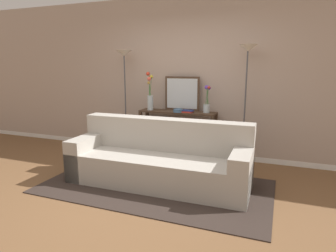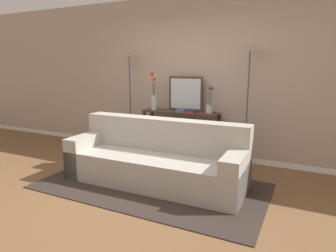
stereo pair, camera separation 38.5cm
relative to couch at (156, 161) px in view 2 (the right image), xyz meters
name	(u,v)px [view 2 (the right image)]	position (x,y,z in m)	size (l,w,h in m)	color
ground_plane	(131,198)	(-0.05, -0.58, -0.33)	(16.00, 16.00, 0.02)	brown
back_wall	(193,78)	(-0.05, 1.50, 1.08)	(12.00, 0.15, 2.81)	white
area_rug	(151,186)	(0.00, -0.16, -0.31)	(3.06, 1.61, 0.01)	#332823
couch	(156,161)	(0.00, 0.00, 0.00)	(2.50, 0.88, 0.88)	#ADA89E
console_table	(180,126)	(-0.16, 1.18, 0.26)	(1.35, 0.33, 0.84)	#473323
floor_lamp_left	(130,73)	(-1.15, 1.12, 1.17)	(0.28, 0.28, 1.89)	#4C4C51
floor_lamp_right	(249,72)	(0.99, 1.12, 1.20)	(0.28, 0.28, 1.93)	#4C4C51
wall_mirror	(186,94)	(-0.12, 1.32, 0.82)	(0.63, 0.02, 0.59)	#473323
vase_tall_flowers	(154,96)	(-0.66, 1.15, 0.77)	(0.12, 0.14, 0.67)	silver
vase_short_flowers	(209,103)	(0.35, 1.22, 0.69)	(0.11, 0.12, 0.46)	silver
fruit_bowl	(181,111)	(-0.11, 1.09, 0.55)	(0.16, 0.16, 0.06)	#4C7093
book_stack	(190,112)	(0.04, 1.12, 0.54)	(0.21, 0.14, 0.04)	#BC3328
book_row_under_console	(162,152)	(-0.53, 1.18, -0.26)	(0.35, 0.18, 0.13)	#2D2D33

